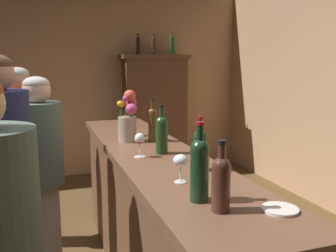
# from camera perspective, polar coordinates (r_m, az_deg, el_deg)

# --- Properties ---
(wall_back) EXTENTS (5.66, 0.12, 2.76)m
(wall_back) POSITION_cam_1_polar(r_m,az_deg,el_deg) (5.38, -17.59, 6.91)
(wall_back) COLOR tan
(wall_back) RESTS_ON ground
(bar_counter) EXTENTS (0.56, 2.87, 1.02)m
(bar_counter) POSITION_cam_1_polar(r_m,az_deg,el_deg) (2.64, -2.30, -14.57)
(bar_counter) COLOR brown
(bar_counter) RESTS_ON ground
(display_cabinet) EXTENTS (0.98, 0.37, 1.72)m
(display_cabinet) POSITION_cam_1_polar(r_m,az_deg,el_deg) (5.38, -2.01, 2.16)
(display_cabinet) COLOR brown
(display_cabinet) RESTS_ON ground
(wine_bottle_pinot) EXTENTS (0.06, 0.06, 0.32)m
(wine_bottle_pinot) POSITION_cam_1_polar(r_m,az_deg,el_deg) (2.96, -6.12, 1.01)
(wine_bottle_pinot) COLOR #43331F
(wine_bottle_pinot) RESTS_ON bar_counter
(wine_bottle_syrah) EXTENTS (0.08, 0.08, 0.34)m
(wine_bottle_syrah) POSITION_cam_1_polar(r_m,az_deg,el_deg) (1.55, 4.90, -6.25)
(wine_bottle_syrah) COLOR #18371F
(wine_bottle_syrah) RESTS_ON bar_counter
(wine_bottle_malbec) EXTENTS (0.07, 0.07, 0.32)m
(wine_bottle_malbec) POSITION_cam_1_polar(r_m,az_deg,el_deg) (2.73, -2.37, 0.53)
(wine_bottle_malbec) COLOR #4C3416
(wine_bottle_malbec) RESTS_ON bar_counter
(wine_bottle_riesling) EXTENTS (0.07, 0.07, 0.29)m
(wine_bottle_riesling) POSITION_cam_1_polar(r_m,az_deg,el_deg) (1.46, 8.21, -8.37)
(wine_bottle_riesling) COLOR #4E2B20
(wine_bottle_riesling) RESTS_ON bar_counter
(wine_bottle_chardonnay) EXTENTS (0.08, 0.08, 0.32)m
(wine_bottle_chardonnay) POSITION_cam_1_polar(r_m,az_deg,el_deg) (2.36, -0.98, -1.00)
(wine_bottle_chardonnay) COLOR #1E3C1B
(wine_bottle_chardonnay) RESTS_ON bar_counter
(wine_bottle_rose) EXTENTS (0.07, 0.07, 0.30)m
(wine_bottle_rose) POSITION_cam_1_polar(r_m,az_deg,el_deg) (2.00, 4.95, -3.38)
(wine_bottle_rose) COLOR #16361A
(wine_bottle_rose) RESTS_ON bar_counter
(wine_glass_front) EXTENTS (0.07, 0.07, 0.15)m
(wine_glass_front) POSITION_cam_1_polar(r_m,az_deg,el_deg) (2.28, -4.40, -2.21)
(wine_glass_front) COLOR white
(wine_glass_front) RESTS_ON bar_counter
(wine_glass_mid) EXTENTS (0.07, 0.07, 0.14)m
(wine_glass_mid) POSITION_cam_1_polar(r_m,az_deg,el_deg) (1.80, 1.96, -5.52)
(wine_glass_mid) COLOR white
(wine_glass_mid) RESTS_ON bar_counter
(flower_arrangement) EXTENTS (0.16, 0.16, 0.39)m
(flower_arrangement) POSITION_cam_1_polar(r_m,az_deg,el_deg) (2.75, -6.19, 1.14)
(flower_arrangement) COLOR tan
(flower_arrangement) RESTS_ON bar_counter
(cheese_plate) EXTENTS (0.15, 0.15, 0.01)m
(cheese_plate) POSITION_cam_1_polar(r_m,az_deg,el_deg) (1.56, 16.97, -12.24)
(cheese_plate) COLOR white
(cheese_plate) RESTS_ON bar_counter
(display_bottle_left) EXTENTS (0.06, 0.06, 0.31)m
(display_bottle_left) POSITION_cam_1_polar(r_m,az_deg,el_deg) (5.27, -4.70, 12.49)
(display_bottle_left) COLOR black
(display_bottle_left) RESTS_ON display_cabinet
(display_bottle_midleft) EXTENTS (0.07, 0.07, 0.30)m
(display_bottle_midleft) POSITION_cam_1_polar(r_m,az_deg,el_deg) (5.34, -2.20, 12.43)
(display_bottle_midleft) COLOR #422B1E
(display_bottle_midleft) RESTS_ON display_cabinet
(display_bottle_center) EXTENTS (0.08, 0.08, 0.33)m
(display_bottle_center) POSITION_cam_1_polar(r_m,az_deg,el_deg) (5.42, 0.64, 12.56)
(display_bottle_center) COLOR #245226
(display_bottle_center) RESTS_ON display_cabinet
(patron_in_grey) EXTENTS (0.32, 0.32, 1.51)m
(patron_in_grey) POSITION_cam_1_polar(r_m,az_deg,el_deg) (2.76, -19.02, -6.90)
(patron_in_grey) COLOR gray
(patron_in_grey) RESTS_ON ground
(patron_tall) EXTENTS (0.30, 0.30, 1.57)m
(patron_tall) POSITION_cam_1_polar(r_m,az_deg,el_deg) (3.42, -21.66, -3.07)
(patron_tall) COLOR gray
(patron_tall) RESTS_ON ground
(patron_in_navy) EXTENTS (0.31, 0.31, 1.64)m
(patron_in_navy) POSITION_cam_1_polar(r_m,az_deg,el_deg) (2.12, -24.05, -9.96)
(patron_in_navy) COLOR #9C928F
(patron_in_navy) RESTS_ON ground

